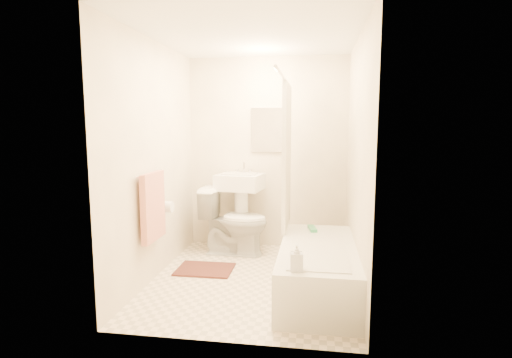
# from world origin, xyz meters

# --- Properties ---
(floor) EXTENTS (2.40, 2.40, 0.00)m
(floor) POSITION_xyz_m (0.00, 0.00, 0.00)
(floor) COLOR beige
(floor) RESTS_ON ground
(ceiling) EXTENTS (2.40, 2.40, 0.00)m
(ceiling) POSITION_xyz_m (0.00, 0.00, 2.40)
(ceiling) COLOR white
(ceiling) RESTS_ON ground
(wall_back) EXTENTS (2.00, 0.02, 2.40)m
(wall_back) POSITION_xyz_m (0.00, 1.20, 1.20)
(wall_back) COLOR beige
(wall_back) RESTS_ON ground
(wall_left) EXTENTS (0.02, 2.40, 2.40)m
(wall_left) POSITION_xyz_m (-1.00, 0.00, 1.20)
(wall_left) COLOR beige
(wall_left) RESTS_ON ground
(wall_right) EXTENTS (0.02, 2.40, 2.40)m
(wall_right) POSITION_xyz_m (1.00, 0.00, 1.20)
(wall_right) COLOR beige
(wall_right) RESTS_ON ground
(mirror) EXTENTS (0.40, 0.03, 0.55)m
(mirror) POSITION_xyz_m (0.00, 1.18, 1.50)
(mirror) COLOR white
(mirror) RESTS_ON wall_back
(curtain_rod) EXTENTS (0.03, 1.70, 0.03)m
(curtain_rod) POSITION_xyz_m (0.30, 0.10, 2.00)
(curtain_rod) COLOR silver
(curtain_rod) RESTS_ON wall_back
(shower_curtain) EXTENTS (0.04, 0.80, 1.55)m
(shower_curtain) POSITION_xyz_m (0.30, 0.50, 1.22)
(shower_curtain) COLOR silver
(shower_curtain) RESTS_ON curtain_rod
(towel_bar) EXTENTS (0.02, 0.60, 0.02)m
(towel_bar) POSITION_xyz_m (-0.96, -0.25, 1.10)
(towel_bar) COLOR silver
(towel_bar) RESTS_ON wall_left
(towel) EXTENTS (0.06, 0.45, 0.66)m
(towel) POSITION_xyz_m (-0.93, -0.25, 0.78)
(towel) COLOR #CC7266
(towel) RESTS_ON towel_bar
(toilet_paper) EXTENTS (0.11, 0.12, 0.12)m
(toilet_paper) POSITION_xyz_m (-0.93, 0.12, 0.70)
(toilet_paper) COLOR white
(toilet_paper) RESTS_ON wall_left
(toilet) EXTENTS (0.83, 0.48, 0.80)m
(toilet) POSITION_xyz_m (-0.35, 0.80, 0.40)
(toilet) COLOR white
(toilet) RESTS_ON floor
(sink) EXTENTS (0.60, 0.51, 1.05)m
(sink) POSITION_xyz_m (-0.30, 0.95, 0.52)
(sink) COLOR white
(sink) RESTS_ON floor
(bathtub) EXTENTS (0.69, 1.58, 0.45)m
(bathtub) POSITION_xyz_m (0.65, -0.20, 0.22)
(bathtub) COLOR white
(bathtub) RESTS_ON floor
(bath_mat) EXTENTS (0.60, 0.45, 0.02)m
(bath_mat) POSITION_xyz_m (-0.55, 0.18, 0.01)
(bath_mat) COLOR #51261A
(bath_mat) RESTS_ON floor
(soap_bottle) EXTENTS (0.10, 0.11, 0.21)m
(soap_bottle) POSITION_xyz_m (0.49, -0.87, 0.55)
(soap_bottle) COLOR silver
(soap_bottle) RESTS_ON bathtub
(scrub_brush) EXTENTS (0.11, 0.23, 0.04)m
(scrub_brush) POSITION_xyz_m (0.59, 0.33, 0.47)
(scrub_brush) COLOR #399D60
(scrub_brush) RESTS_ON bathtub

